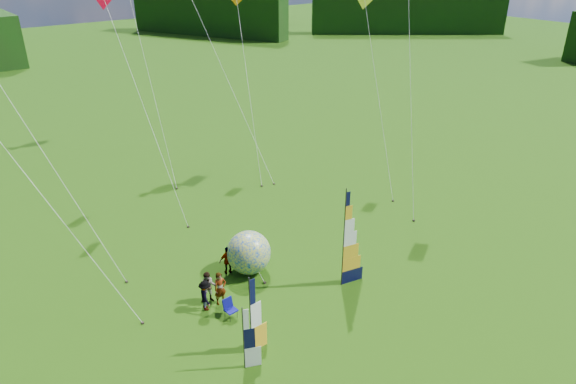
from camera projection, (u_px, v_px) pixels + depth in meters
ground at (356, 318)px, 24.66m from camera, size 220.00×220.00×0.00m
treeline_ring at (361, 247)px, 22.91m from camera, size 210.00×210.00×8.00m
feather_banner_main at (344, 241)px, 25.84m from camera, size 1.45×0.41×5.43m
side_banner_left at (250, 318)px, 21.74m from camera, size 1.06×0.11×3.83m
side_banner_far at (244, 340)px, 21.08m from camera, size 0.88×0.46×3.07m
bol_inflatable at (249, 253)px, 27.64m from camera, size 3.08×3.08×2.40m
spectator_a at (220, 288)px, 25.30m from camera, size 0.68×0.47×1.77m
spectator_b at (208, 287)px, 25.43m from camera, size 0.92×0.75×1.70m
spectator_c at (205, 295)px, 24.89m from camera, size 0.66×1.12×1.63m
spectator_d at (228, 260)px, 27.64m from camera, size 1.03×0.61×1.64m
camp_chair at (231, 309)px, 24.46m from camera, size 0.62×0.62×1.00m
kite_whale at (222, 58)px, 38.90m from camera, size 5.61×15.67×16.68m
kite_rainbow_delta at (39, 134)px, 25.05m from camera, size 9.25×11.64×15.66m
kite_parafoil at (412, 67)px, 32.50m from camera, size 10.46×11.77×18.24m
small_kite_red at (145, 102)px, 32.10m from camera, size 7.25×11.08×14.49m
small_kite_orange at (248, 81)px, 38.29m from camera, size 6.12×10.01×13.90m
small_kite_yellow at (379, 89)px, 36.11m from camera, size 6.61×10.05×13.88m
small_kite_pink at (42, 186)px, 22.18m from camera, size 9.56×10.53×13.51m
small_kite_green at (137, 22)px, 36.82m from camera, size 5.41×13.45×22.19m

